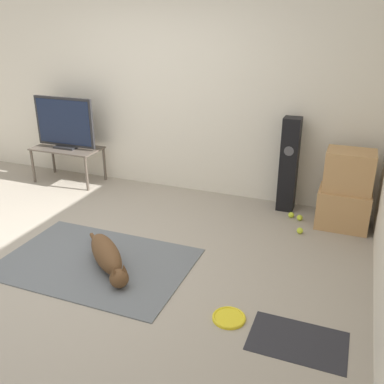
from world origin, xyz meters
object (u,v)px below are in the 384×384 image
(tv_stand, at_px, (67,152))
(tennis_ball_by_boxes, at_px, (300,231))
(dog, at_px, (107,256))
(cardboard_box_upper, at_px, (349,171))
(tv, at_px, (64,123))
(tennis_ball_near_speaker, at_px, (300,218))
(cardboard_box_lower, at_px, (343,208))
(tennis_ball_loose_on_carpet, at_px, (291,215))
(frisbee, at_px, (229,318))
(floor_speaker, at_px, (289,165))

(tv_stand, bearing_deg, tennis_ball_by_boxes, -7.60)
(dog, bearing_deg, cardboard_box_upper, 41.44)
(tv, relative_size, tennis_ball_near_speaker, 13.35)
(dog, height_order, cardboard_box_upper, cardboard_box_upper)
(cardboard_box_lower, relative_size, tv, 0.61)
(cardboard_box_lower, bearing_deg, tennis_ball_near_speaker, -176.42)
(cardboard_box_upper, xyz_separation_m, tennis_ball_loose_on_carpet, (-0.55, -0.01, -0.60))
(cardboard_box_upper, relative_size, tv, 0.56)
(frisbee, height_order, tennis_ball_by_boxes, tennis_ball_by_boxes)
(floor_speaker, relative_size, tv, 1.25)
(dog, relative_size, cardboard_box_lower, 1.46)
(cardboard_box_lower, bearing_deg, dog, -138.78)
(dog, distance_m, frisbee, 1.27)
(tennis_ball_loose_on_carpet, bearing_deg, tennis_ball_near_speaker, -20.23)
(tennis_ball_near_speaker, bearing_deg, frisbee, -97.31)
(dog, bearing_deg, frisbee, -12.65)
(cardboard_box_lower, bearing_deg, tv_stand, 178.70)
(tennis_ball_near_speaker, height_order, tennis_ball_loose_on_carpet, same)
(frisbee, distance_m, cardboard_box_upper, 2.18)
(frisbee, xyz_separation_m, tennis_ball_by_boxes, (0.30, 1.61, 0.02))
(tv_stand, bearing_deg, cardboard_box_lower, -1.30)
(cardboard_box_lower, bearing_deg, frisbee, -109.38)
(frisbee, xyz_separation_m, cardboard_box_lower, (0.69, 1.96, 0.20))
(floor_speaker, bearing_deg, frisbee, -90.98)
(tv, relative_size, tennis_ball_loose_on_carpet, 13.35)
(cardboard_box_lower, xyz_separation_m, tv_stand, (-3.62, 0.08, 0.21))
(tennis_ball_by_boxes, bearing_deg, tv, 172.35)
(dog, height_order, frisbee, dog)
(dog, height_order, tv, tv)
(tv_stand, relative_size, tennis_ball_by_boxes, 14.06)
(tennis_ball_by_boxes, bearing_deg, tv_stand, 172.40)
(floor_speaker, bearing_deg, tennis_ball_near_speaker, -51.34)
(cardboard_box_lower, height_order, cardboard_box_upper, cardboard_box_upper)
(tv, xyz_separation_m, tennis_ball_near_speaker, (3.18, -0.11, -0.78))
(dog, bearing_deg, floor_speaker, 56.51)
(tennis_ball_by_boxes, height_order, tennis_ball_near_speaker, same)
(tv_stand, height_order, tv, tv)
(cardboard_box_upper, bearing_deg, tennis_ball_loose_on_carpet, -178.99)
(floor_speaker, height_order, tennis_ball_by_boxes, floor_speaker)
(frisbee, xyz_separation_m, tennis_ball_near_speaker, (0.25, 1.93, 0.02))
(cardboard_box_upper, distance_m, tennis_ball_loose_on_carpet, 0.82)
(dog, distance_m, cardboard_box_upper, 2.62)
(floor_speaker, bearing_deg, tennis_ball_by_boxes, -66.10)
(frisbee, bearing_deg, tv_stand, 145.18)
(floor_speaker, height_order, tv_stand, floor_speaker)
(frisbee, relative_size, tv, 0.29)
(dog, distance_m, tennis_ball_loose_on_carpet, 2.18)
(cardboard_box_upper, relative_size, tennis_ball_by_boxes, 7.46)
(dog, relative_size, tv, 0.90)
(frisbee, xyz_separation_m, floor_speaker, (0.04, 2.19, 0.54))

